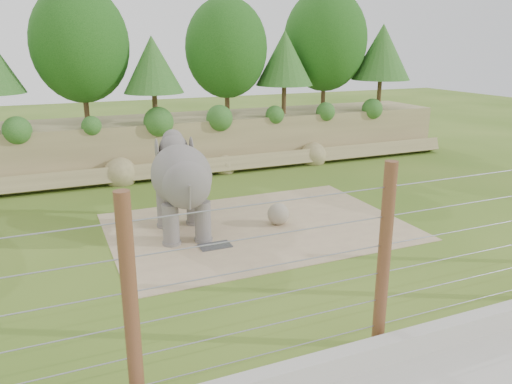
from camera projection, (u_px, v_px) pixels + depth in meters
name	position (u px, v px, depth m)	size (l,w,h in m)	color
ground	(283.00, 263.00, 14.50)	(90.00, 90.00, 0.00)	#3D6319
back_embankment	(182.00, 88.00, 24.75)	(30.00, 5.52, 8.77)	olive
dirt_patch	(258.00, 227.00, 17.33)	(10.00, 7.00, 0.02)	tan
drain_grate	(215.00, 246.00, 15.63)	(1.00, 0.60, 0.03)	#262628
elephant	(182.00, 189.00, 16.26)	(1.67, 3.89, 3.15)	#635D59
stone_ball	(278.00, 214.00, 17.42)	(0.76, 0.76, 0.76)	gray
retaining_wall	(393.00, 348.00, 10.03)	(26.00, 0.35, 0.50)	#B8B4AB
barrier_fence	(384.00, 259.00, 9.97)	(20.26, 0.26, 4.00)	brown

